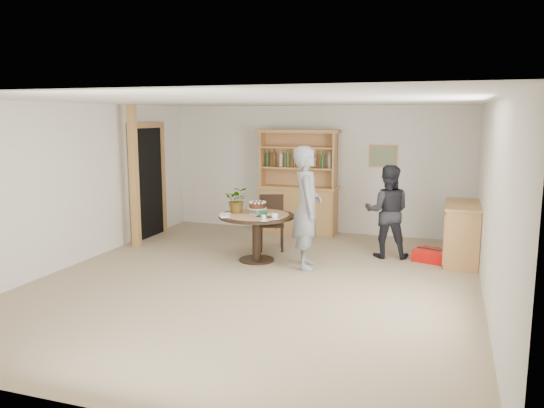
{
  "coord_description": "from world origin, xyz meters",
  "views": [
    {
      "loc": [
        2.5,
        -6.73,
        2.31
      ],
      "look_at": [
        0.11,
        0.39,
        1.05
      ],
      "focal_mm": 35.0,
      "sensor_mm": 36.0,
      "label": 1
    }
  ],
  "objects_px": {
    "dining_table": "(257,224)",
    "dining_chair": "(272,219)",
    "adult_person": "(387,211)",
    "hutch": "(298,198)",
    "sideboard": "(462,233)",
    "red_suitcase": "(434,256)",
    "teen_boy": "(307,208)"
  },
  "relations": [
    {
      "from": "dining_table",
      "to": "dining_chair",
      "type": "height_order",
      "value": "dining_chair"
    },
    {
      "from": "dining_table",
      "to": "adult_person",
      "type": "bearing_deg",
      "value": 25.06
    },
    {
      "from": "dining_table",
      "to": "dining_chair",
      "type": "xyz_separation_m",
      "value": [
        -0.03,
        0.83,
        -0.07
      ]
    },
    {
      "from": "hutch",
      "to": "sideboard",
      "type": "relative_size",
      "value": 1.62
    },
    {
      "from": "hutch",
      "to": "dining_chair",
      "type": "xyz_separation_m",
      "value": [
        -0.09,
        -1.4,
        -0.15
      ]
    },
    {
      "from": "sideboard",
      "to": "dining_table",
      "type": "bearing_deg",
      "value": -162.49
    },
    {
      "from": "dining_table",
      "to": "red_suitcase",
      "type": "height_order",
      "value": "dining_table"
    },
    {
      "from": "dining_chair",
      "to": "adult_person",
      "type": "bearing_deg",
      "value": -16.37
    },
    {
      "from": "red_suitcase",
      "to": "hutch",
      "type": "bearing_deg",
      "value": 168.35
    },
    {
      "from": "dining_chair",
      "to": "sideboard",
      "type": "bearing_deg",
      "value": -15.98
    },
    {
      "from": "dining_table",
      "to": "red_suitcase",
      "type": "xyz_separation_m",
      "value": [
        2.71,
        0.84,
        -0.5
      ]
    },
    {
      "from": "sideboard",
      "to": "red_suitcase",
      "type": "bearing_deg",
      "value": -161.05
    },
    {
      "from": "teen_boy",
      "to": "red_suitcase",
      "type": "xyz_separation_m",
      "value": [
        1.86,
        0.94,
        -0.83
      ]
    },
    {
      "from": "dining_table",
      "to": "teen_boy",
      "type": "bearing_deg",
      "value": -6.71
    },
    {
      "from": "dining_chair",
      "to": "teen_boy",
      "type": "height_order",
      "value": "teen_boy"
    },
    {
      "from": "dining_table",
      "to": "red_suitcase",
      "type": "bearing_deg",
      "value": 17.3
    },
    {
      "from": "hutch",
      "to": "sideboard",
      "type": "bearing_deg",
      "value": -22.21
    },
    {
      "from": "hutch",
      "to": "sideboard",
      "type": "distance_m",
      "value": 3.29
    },
    {
      "from": "adult_person",
      "to": "teen_boy",
      "type": "bearing_deg",
      "value": 36.19
    },
    {
      "from": "sideboard",
      "to": "dining_table",
      "type": "height_order",
      "value": "sideboard"
    },
    {
      "from": "teen_boy",
      "to": "adult_person",
      "type": "relative_size",
      "value": 1.22
    },
    {
      "from": "teen_boy",
      "to": "dining_table",
      "type": "bearing_deg",
      "value": 66.62
    },
    {
      "from": "red_suitcase",
      "to": "dining_chair",
      "type": "bearing_deg",
      "value": -163.78
    },
    {
      "from": "dining_table",
      "to": "dining_chair",
      "type": "distance_m",
      "value": 0.83
    },
    {
      "from": "sideboard",
      "to": "red_suitcase",
      "type": "relative_size",
      "value": 1.84
    },
    {
      "from": "teen_boy",
      "to": "red_suitcase",
      "type": "height_order",
      "value": "teen_boy"
    },
    {
      "from": "dining_chair",
      "to": "adult_person",
      "type": "distance_m",
      "value": 1.98
    },
    {
      "from": "sideboard",
      "to": "teen_boy",
      "type": "xyz_separation_m",
      "value": [
        -2.25,
        -1.08,
        0.46
      ]
    },
    {
      "from": "hutch",
      "to": "red_suitcase",
      "type": "distance_m",
      "value": 3.04
    },
    {
      "from": "red_suitcase",
      "to": "dining_table",
      "type": "bearing_deg",
      "value": -146.89
    },
    {
      "from": "sideboard",
      "to": "dining_table",
      "type": "xyz_separation_m",
      "value": [
        -3.1,
        -0.98,
        0.13
      ]
    },
    {
      "from": "hutch",
      "to": "teen_boy",
      "type": "relative_size",
      "value": 1.09
    }
  ]
}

